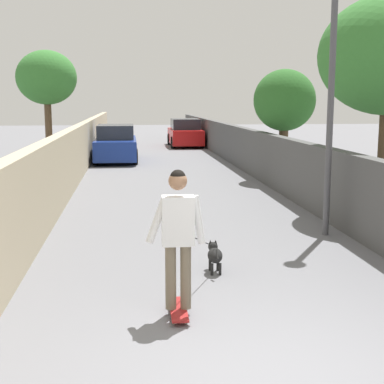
% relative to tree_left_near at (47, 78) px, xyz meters
% --- Properties ---
extents(ground_plane, '(80.00, 80.00, 0.00)m').
position_rel_tree_left_near_xyz_m(ground_plane, '(-5.00, -4.60, -3.45)').
color(ground_plane, slate).
extents(wall_left, '(48.00, 0.30, 1.73)m').
position_rel_tree_left_near_xyz_m(wall_left, '(-7.00, -1.60, -2.59)').
color(wall_left, tan).
rests_on(wall_left, ground).
extents(fence_right, '(48.00, 0.30, 1.55)m').
position_rel_tree_left_near_xyz_m(fence_right, '(-7.00, -7.61, -2.68)').
color(fence_right, '#4C4C4C').
rests_on(fence_right, ground).
extents(tree_left_near, '(2.45, 2.45, 4.59)m').
position_rel_tree_left_near_xyz_m(tree_left_near, '(0.00, 0.00, 0.00)').
color(tree_left_near, brown).
rests_on(tree_left_near, ground).
extents(tree_right_mid, '(1.99, 1.99, 3.56)m').
position_rel_tree_left_near_xyz_m(tree_right_mid, '(-6.00, -8.31, -0.92)').
color(tree_right_mid, brown).
rests_on(tree_right_mid, ground).
extents(lamp_post, '(0.36, 0.36, 4.82)m').
position_rel_tree_left_near_xyz_m(lamp_post, '(-13.48, -7.06, -0.20)').
color(lamp_post, '#4C4C51').
rests_on(lamp_post, ground).
extents(skateboard, '(0.80, 0.22, 0.08)m').
position_rel_tree_left_near_xyz_m(skateboard, '(-17.15, -3.88, -3.39)').
color(skateboard, maroon).
rests_on(skateboard, ground).
extents(person_skateboarder, '(0.23, 0.71, 1.69)m').
position_rel_tree_left_near_xyz_m(person_skateboarder, '(-17.15, -3.88, -2.38)').
color(person_skateboarder, '#726651').
rests_on(person_skateboarder, skateboard).
extents(dog, '(1.90, 0.81, 1.06)m').
position_rel_tree_left_near_xyz_m(dog, '(-15.55, -4.57, -3.18)').
color(dog, black).
rests_on(dog, ground).
extents(car_near, '(4.36, 1.80, 1.54)m').
position_rel_tree_left_near_xyz_m(car_near, '(0.14, -2.75, -2.74)').
color(car_near, navy).
rests_on(car_near, ground).
extents(car_far, '(4.06, 1.80, 1.54)m').
position_rel_tree_left_near_xyz_m(car_far, '(7.40, -6.46, -2.74)').
color(car_far, '#B71414').
rests_on(car_far, ground).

